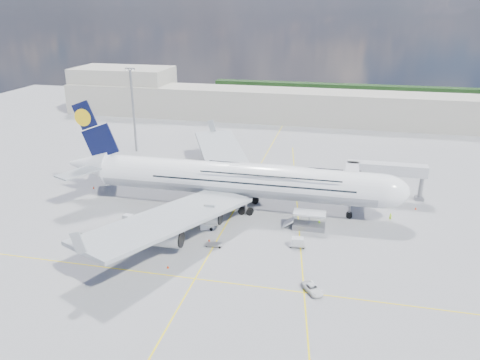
% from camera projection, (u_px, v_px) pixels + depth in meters
% --- Properties ---
extents(ground, '(300.00, 300.00, 0.00)m').
position_uv_depth(ground, '(225.00, 227.00, 96.48)').
color(ground, gray).
rests_on(ground, ground).
extents(taxi_line_main, '(0.25, 220.00, 0.01)m').
position_uv_depth(taxi_line_main, '(225.00, 227.00, 96.48)').
color(taxi_line_main, yellow).
rests_on(taxi_line_main, ground).
extents(taxi_line_cross, '(120.00, 0.25, 0.01)m').
position_uv_depth(taxi_line_cross, '(195.00, 279.00, 78.23)').
color(taxi_line_cross, yellow).
rests_on(taxi_line_cross, ground).
extents(taxi_line_diag, '(14.16, 99.06, 0.01)m').
position_uv_depth(taxi_line_diag, '(298.00, 213.00, 102.72)').
color(taxi_line_diag, yellow).
rests_on(taxi_line_diag, ground).
extents(airliner, '(77.26, 79.15, 23.71)m').
position_uv_depth(airliner, '(237.00, 179.00, 103.12)').
color(airliner, white).
rests_on(airliner, ground).
extents(jet_bridge, '(18.80, 12.10, 8.50)m').
position_uv_depth(jet_bridge, '(373.00, 173.00, 107.03)').
color(jet_bridge, '#B7B7BC').
rests_on(jet_bridge, ground).
extents(cargo_loader, '(8.53, 3.20, 3.67)m').
position_uv_depth(cargo_loader, '(308.00, 223.00, 95.22)').
color(cargo_loader, silver).
rests_on(cargo_loader, ground).
extents(light_mast, '(3.00, 0.70, 25.50)m').
position_uv_depth(light_mast, '(133.00, 109.00, 141.08)').
color(light_mast, gray).
rests_on(light_mast, ground).
extents(terminal, '(180.00, 16.00, 12.00)m').
position_uv_depth(terminal, '(286.00, 106.00, 181.02)').
color(terminal, '#B2AD9E').
rests_on(terminal, ground).
extents(hangar, '(40.00, 22.00, 18.00)m').
position_uv_depth(hangar, '(124.00, 89.00, 198.92)').
color(hangar, '#B2AD9E').
rests_on(hangar, ground).
extents(tree_line, '(160.00, 6.00, 8.00)m').
position_uv_depth(tree_line, '(385.00, 94.00, 214.56)').
color(tree_line, '#193814').
rests_on(tree_line, ground).
extents(dolly_row_a, '(2.98, 2.03, 1.72)m').
position_uv_depth(dolly_row_a, '(128.00, 218.00, 98.00)').
color(dolly_row_a, gray).
rests_on(dolly_row_a, ground).
extents(dolly_row_b, '(3.44, 2.01, 0.49)m').
position_uv_depth(dolly_row_b, '(169.00, 230.00, 94.26)').
color(dolly_row_b, gray).
rests_on(dolly_row_b, ground).
extents(dolly_row_c, '(3.43, 2.15, 2.04)m').
position_uv_depth(dolly_row_c, '(177.00, 227.00, 93.80)').
color(dolly_row_c, gray).
rests_on(dolly_row_c, ground).
extents(dolly_back, '(3.14, 1.71, 0.46)m').
position_uv_depth(dolly_back, '(89.00, 232.00, 93.35)').
color(dolly_back, gray).
rests_on(dolly_back, ground).
extents(dolly_nose_far, '(3.09, 1.79, 1.89)m').
position_uv_depth(dolly_nose_far, '(298.00, 242.00, 88.08)').
color(dolly_nose_far, gray).
rests_on(dolly_nose_far, ground).
extents(dolly_nose_near, '(3.39, 2.10, 0.47)m').
position_uv_depth(dolly_nose_near, '(214.00, 244.00, 88.61)').
color(dolly_nose_near, gray).
rests_on(dolly_nose_near, ground).
extents(baggage_tug, '(3.09, 2.32, 1.75)m').
position_uv_depth(baggage_tug, '(207.00, 225.00, 95.22)').
color(baggage_tug, white).
rests_on(baggage_tug, ground).
extents(catering_truck_inner, '(7.09, 3.98, 3.99)m').
position_uv_depth(catering_truck_inner, '(247.00, 175.00, 120.25)').
color(catering_truck_inner, gray).
rests_on(catering_truck_inner, ground).
extents(catering_truck_outer, '(6.40, 2.89, 3.72)m').
position_uv_depth(catering_truck_outer, '(229.00, 156.00, 135.04)').
color(catering_truck_outer, gray).
rests_on(catering_truck_outer, ground).
extents(service_van, '(4.20, 4.71, 1.21)m').
position_uv_depth(service_van, '(312.00, 289.00, 74.48)').
color(service_van, white).
rests_on(service_van, ground).
extents(crew_nose, '(0.67, 0.52, 1.64)m').
position_uv_depth(crew_nose, '(390.00, 217.00, 98.97)').
color(crew_nose, '#A7DA16').
rests_on(crew_nose, ground).
extents(crew_loader, '(1.06, 0.94, 1.84)m').
position_uv_depth(crew_loader, '(295.00, 242.00, 88.40)').
color(crew_loader, '#A4E117').
rests_on(crew_loader, ground).
extents(crew_wing, '(0.61, 1.02, 1.63)m').
position_uv_depth(crew_wing, '(145.00, 230.00, 93.09)').
color(crew_wing, '#E6F71A').
rests_on(crew_wing, ground).
extents(crew_van, '(0.82, 0.89, 1.53)m').
position_uv_depth(crew_van, '(319.00, 224.00, 95.86)').
color(crew_van, '#A0FC1A').
rests_on(crew_van, ground).
extents(crew_tug, '(1.32, 1.06, 1.79)m').
position_uv_depth(crew_tug, '(192.00, 225.00, 95.15)').
color(crew_tug, '#D0DB17').
rests_on(crew_tug, ground).
extents(cone_nose, '(0.44, 0.44, 0.56)m').
position_uv_depth(cone_nose, '(416.00, 208.00, 104.44)').
color(cone_nose, '#FE3C0D').
rests_on(cone_nose, ground).
extents(cone_wing_left_inner, '(0.46, 0.46, 0.59)m').
position_uv_depth(cone_wing_left_inner, '(229.00, 194.00, 112.20)').
color(cone_wing_left_inner, '#FE3C0D').
rests_on(cone_wing_left_inner, ground).
extents(cone_wing_left_outer, '(0.48, 0.48, 0.62)m').
position_uv_depth(cone_wing_left_outer, '(210.00, 158.00, 138.37)').
color(cone_wing_left_outer, '#FE3C0D').
rests_on(cone_wing_left_outer, ground).
extents(cone_wing_right_inner, '(0.38, 0.38, 0.48)m').
position_uv_depth(cone_wing_right_inner, '(209.00, 240.00, 90.45)').
color(cone_wing_right_inner, '#FE3C0D').
rests_on(cone_wing_right_inner, ground).
extents(cone_wing_right_outer, '(0.44, 0.44, 0.56)m').
position_uv_depth(cone_wing_right_outer, '(168.00, 267.00, 81.28)').
color(cone_wing_right_outer, '#FE3C0D').
rests_on(cone_wing_right_outer, ground).
extents(cone_tail, '(0.48, 0.48, 0.61)m').
position_uv_depth(cone_tail, '(94.00, 187.00, 116.24)').
color(cone_tail, '#FE3C0D').
rests_on(cone_tail, ground).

